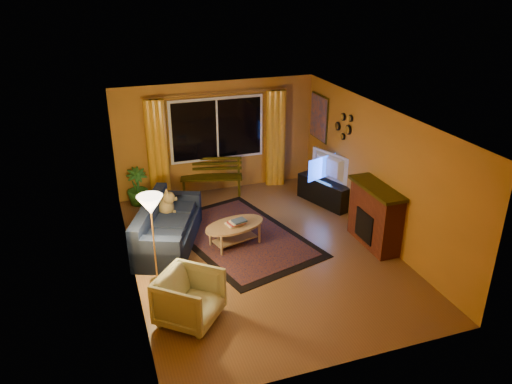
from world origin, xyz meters
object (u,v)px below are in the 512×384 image
object	(u,v)px
floor_lamp	(154,241)
tv_console	(325,191)
bench	(212,186)
sofa	(168,225)
armchair	(189,296)
coffee_table	(235,234)

from	to	relation	value
floor_lamp	tv_console	distance (m)	4.38
bench	sofa	bearing A→B (deg)	-107.89
armchair	tv_console	world-z (taller)	armchair
bench	armchair	world-z (taller)	armchair
sofa	armchair	xyz separation A→B (m)	(-0.08, -2.25, 0.01)
sofa	coffee_table	xyz separation A→B (m)	(1.15, -0.37, -0.20)
armchair	floor_lamp	bearing A→B (deg)	56.10
sofa	coffee_table	size ratio (longest dim) A/B	1.74
coffee_table	floor_lamp	bearing A→B (deg)	-153.46
sofa	floor_lamp	bearing A→B (deg)	-86.46
coffee_table	tv_console	size ratio (longest dim) A/B	0.89
armchair	floor_lamp	world-z (taller)	floor_lamp
bench	tv_console	world-z (taller)	tv_console
armchair	coffee_table	distance (m)	2.26
bench	coffee_table	distance (m)	2.36
floor_lamp	armchair	bearing A→B (deg)	-74.24
bench	floor_lamp	size ratio (longest dim) A/B	0.88
armchair	coffee_table	bearing A→B (deg)	7.07
bench	armchair	xyz separation A→B (m)	(-1.40, -4.24, 0.21)
sofa	tv_console	size ratio (longest dim) A/B	1.55
tv_console	armchair	bearing A→B (deg)	-159.92
armchair	floor_lamp	size ratio (longest dim) A/B	0.54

